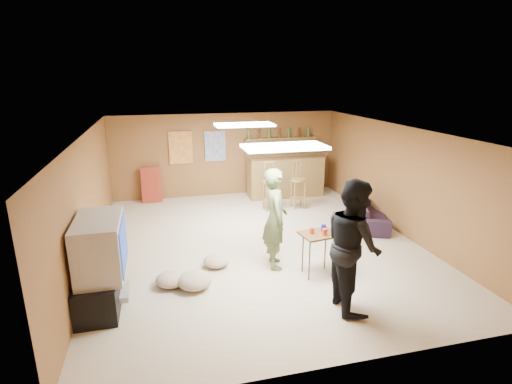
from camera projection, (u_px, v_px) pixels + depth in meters
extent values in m
plane|color=#BEAD91|center=(258.00, 244.00, 7.78)|extent=(7.00, 7.00, 0.00)
cube|color=silver|center=(259.00, 131.00, 7.15)|extent=(6.00, 7.00, 0.02)
cube|color=brown|center=(226.00, 155.00, 10.72)|extent=(6.00, 0.02, 2.20)
cube|color=brown|center=(341.00, 279.00, 4.21)|extent=(6.00, 0.02, 2.20)
cube|color=brown|center=(88.00, 202.00, 6.77)|extent=(0.02, 7.00, 2.20)
cube|color=brown|center=(400.00, 180.00, 8.17)|extent=(0.02, 7.00, 2.20)
cube|color=black|center=(100.00, 288.00, 5.68)|extent=(0.55, 1.30, 0.50)
cube|color=#B2B2B7|center=(117.00, 293.00, 5.76)|extent=(0.35, 0.50, 0.08)
cube|color=#B2B2B7|center=(100.00, 246.00, 5.51)|extent=(0.60, 1.10, 0.80)
cube|color=navy|center=(124.00, 244.00, 5.58)|extent=(0.02, 0.95, 0.65)
cube|color=brown|center=(285.00, 176.00, 10.72)|extent=(2.00, 0.60, 1.10)
cube|color=#432B15|center=(289.00, 158.00, 10.33)|extent=(2.10, 0.12, 0.05)
cube|color=brown|center=(281.00, 138.00, 10.87)|extent=(2.00, 0.18, 0.05)
cube|color=brown|center=(280.00, 149.00, 10.97)|extent=(2.00, 0.14, 0.60)
cube|color=#BF3F26|center=(181.00, 148.00, 10.34)|extent=(0.60, 0.03, 0.85)
cube|color=#334C99|center=(215.00, 146.00, 10.54)|extent=(0.55, 0.03, 0.80)
cube|color=maroon|center=(151.00, 185.00, 10.26)|extent=(0.50, 0.26, 0.91)
cube|color=white|center=(284.00, 147.00, 5.77)|extent=(1.20, 0.60, 0.04)
cube|color=white|center=(244.00, 125.00, 8.28)|extent=(1.20, 0.60, 0.04)
imported|color=#505E36|center=(275.00, 218.00, 6.67)|extent=(0.49, 0.68, 1.73)
imported|color=black|center=(353.00, 245.00, 5.46)|extent=(0.76, 0.95, 1.87)
imported|color=black|center=(371.00, 213.00, 8.78)|extent=(1.30, 1.81, 0.49)
cube|color=#432B15|center=(318.00, 254.00, 6.50)|extent=(0.62, 0.53, 0.73)
cylinder|color=#B72E0C|center=(312.00, 231.00, 6.38)|extent=(0.08, 0.08, 0.10)
cylinder|color=#B72E0C|center=(325.00, 232.00, 6.31)|extent=(0.08, 0.08, 0.11)
cylinder|color=navy|center=(323.00, 228.00, 6.48)|extent=(0.10, 0.10, 0.11)
ellipsoid|color=tan|center=(194.00, 280.00, 6.16)|extent=(0.64, 0.64, 0.24)
ellipsoid|color=tan|center=(216.00, 261.00, 6.85)|extent=(0.57, 0.57, 0.20)
ellipsoid|color=tan|center=(171.00, 279.00, 6.22)|extent=(0.50, 0.50, 0.21)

